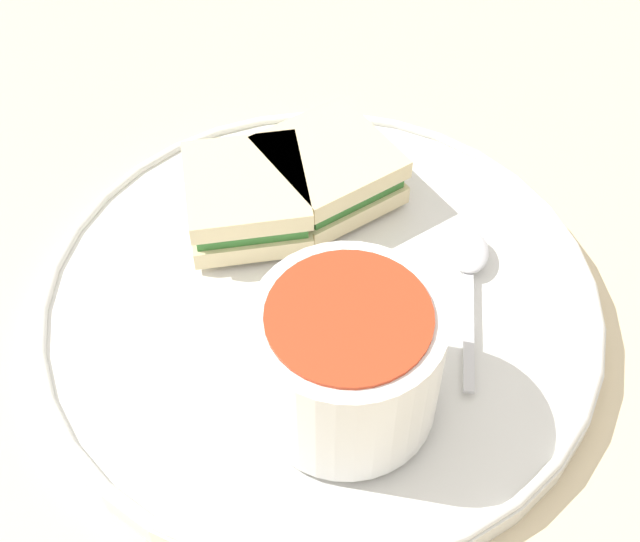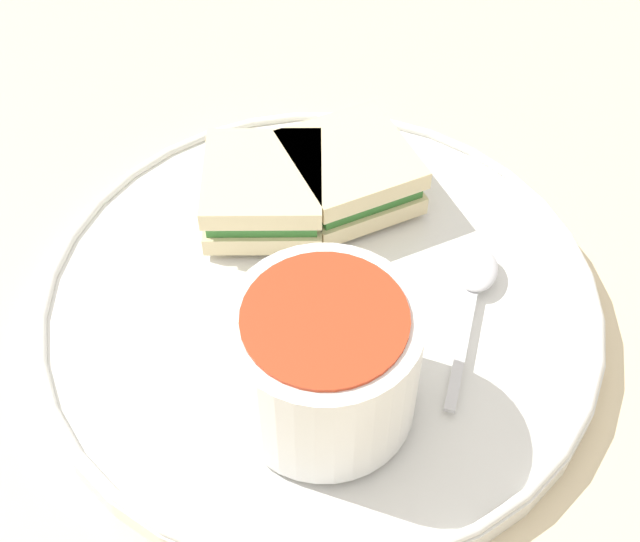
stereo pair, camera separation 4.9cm
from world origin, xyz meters
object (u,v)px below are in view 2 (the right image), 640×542
object	(u,v)px
spoon	(475,281)
soup_bowl	(324,362)
sandwich_half_far	(263,190)
sandwich_half_near	(350,172)

from	to	relation	value
spoon	soup_bowl	bearing A→B (deg)	146.63
spoon	sandwich_half_far	distance (m)	0.14
soup_bowl	spoon	size ratio (longest dim) A/B	0.83
soup_bowl	sandwich_half_far	distance (m)	0.14
soup_bowl	sandwich_half_near	size ratio (longest dim) A/B	0.92
sandwich_half_near	soup_bowl	bearing A→B (deg)	100.70
soup_bowl	sandwich_half_near	distance (m)	0.16
spoon	sandwich_half_far	xyz separation A→B (m)	(0.14, -0.02, 0.01)
sandwich_half_near	sandwich_half_far	distance (m)	0.06
soup_bowl	spoon	world-z (taller)	soup_bowl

